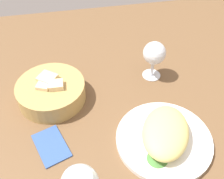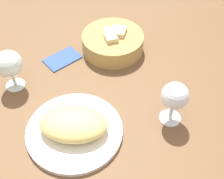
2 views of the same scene
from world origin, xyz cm
name	(u,v)px [view 1 (image 1 of 2)]	position (x,y,z in cm)	size (l,w,h in cm)	color
ground_plane	(111,139)	(0.00, 0.00, -1.00)	(140.00, 140.00, 2.00)	brown
plate	(164,139)	(-4.06, -13.17, 0.70)	(24.73, 24.73, 1.40)	white
omelette	(166,132)	(-4.06, -13.17, 3.98)	(17.18, 11.54, 5.15)	#E0CE74
lettuce_garnish	(158,158)	(-9.53, -9.58, 2.03)	(5.13, 5.13, 1.26)	#457F39
bread_basket	(51,91)	(16.90, 14.51, 3.04)	(19.85, 19.85, 7.25)	tan
wine_glass_near	(154,54)	(21.12, -17.64, 8.60)	(7.06, 7.06, 12.69)	silver
folded_napkin	(51,146)	(-0.39, 15.51, 0.40)	(11.00, 7.00, 0.80)	#33559A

